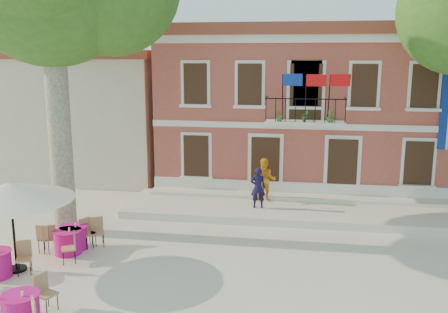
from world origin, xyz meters
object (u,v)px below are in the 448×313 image
Objects in this scene: pedestrian_navy at (258,188)px; cafe_table_3 at (74,236)px; patio_umbrella at (10,192)px; pedestrian_orange at (265,180)px; cafe_table_1 at (68,241)px; cafe_table_2 at (21,308)px.

cafe_table_3 is at bearing 29.82° from pedestrian_navy.
pedestrian_orange is (6.72, 7.18, -1.19)m from patio_umbrella.
cafe_table_1 is at bearing 32.24° from pedestrian_navy.
pedestrian_orange is at bearing -111.86° from pedestrian_navy.
patio_umbrella reaches higher than pedestrian_navy.
pedestrian_navy is at bearing 38.53° from cafe_table_3.
pedestrian_navy is 0.87× the size of cafe_table_2.
pedestrian_orange is 0.96× the size of cafe_table_1.
pedestrian_navy is 7.17m from cafe_table_3.
cafe_table_1 is (-5.80, -5.76, -0.77)m from pedestrian_orange.
patio_umbrella is 2.21× the size of pedestrian_navy.
cafe_table_2 and cafe_table_3 have the same top height.
pedestrian_navy is 0.86× the size of cafe_table_1.
pedestrian_navy is at bearing 43.93° from patio_umbrella.
cafe_table_1 and cafe_table_2 have the same top height.
patio_umbrella is 1.93× the size of cafe_table_2.
cafe_table_1 is 1.01× the size of cafe_table_2.
cafe_table_1 is at bearing 57.08° from patio_umbrella.
pedestrian_navy reaches higher than cafe_table_2.
cafe_table_1 is (0.92, 1.42, -1.95)m from patio_umbrella.
cafe_table_3 is at bearing 88.49° from cafe_table_1.
pedestrian_navy is 0.90× the size of pedestrian_orange.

